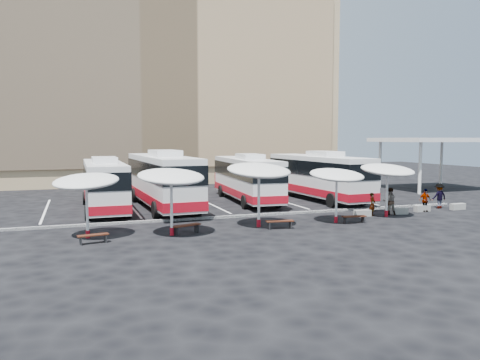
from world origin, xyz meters
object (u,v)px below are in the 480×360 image
object	(u,v)px
bus_0	(104,183)
wood_bench_3	(354,218)
bus_1	(162,178)
passenger_0	(372,204)
sunshade_1	(171,177)
wood_bench_0	(93,237)
conc_bench_3	(458,207)
sunshade_2	(259,171)
passenger_3	(439,196)
wood_bench_1	(187,227)
wood_bench_2	(280,222)
passenger_2	(425,200)
conc_bench_0	(362,213)
sunshade_0	(86,181)
passenger_1	(390,201)
conc_bench_2	(422,208)
bus_3	(318,175)
bus_2	(246,177)
sunshade_3	(337,175)
sunshade_4	(387,170)

from	to	relation	value
bus_0	wood_bench_3	bearing A→B (deg)	-36.70
bus_1	passenger_0	world-z (taller)	bus_1
sunshade_1	wood_bench_0	distance (m)	4.90
sunshade_1	conc_bench_3	bearing A→B (deg)	5.58
sunshade_2	wood_bench_0	xyz separation A→B (m)	(-9.20, -1.34, -2.92)
bus_1	sunshade_1	xyz separation A→B (m)	(-1.30, -10.12, 0.91)
bus_1	passenger_3	world-z (taller)	bus_1
sunshade_1	wood_bench_1	distance (m)	2.85
sunshade_1	wood_bench_1	xyz separation A→B (m)	(0.84, 0.16, -2.72)
wood_bench_0	passenger_3	xyz separation A→B (m)	(24.36, 3.67, 0.57)
wood_bench_2	passenger_2	world-z (taller)	passenger_2
conc_bench_0	passenger_0	size ratio (longest dim) A/B	0.74
sunshade_0	sunshade_1	xyz separation A→B (m)	(4.21, -0.80, 0.18)
wood_bench_3	passenger_1	distance (m)	4.49
conc_bench_2	passenger_2	distance (m)	0.60
wood_bench_3	passenger_0	size ratio (longest dim) A/B	0.99
bus_3	wood_bench_1	distance (m)	17.07
wood_bench_1	wood_bench_3	xyz separation A→B (m)	(10.26, -0.29, -0.03)
bus_2	wood_bench_1	bearing A→B (deg)	-119.67
sunshade_0	passenger_3	distance (m)	24.76
passenger_1	passenger_2	distance (m)	3.20
bus_2	conc_bench_0	size ratio (longest dim) A/B	11.04
sunshade_2	passenger_1	xyz separation A→B (m)	(9.91, 1.08, -2.35)
sunshade_3	sunshade_0	bearing A→B (deg)	178.32
wood_bench_0	conc_bench_2	bearing A→B (deg)	7.42
conc_bench_2	passenger_0	distance (m)	4.46
bus_3	passenger_1	xyz separation A→B (m)	(0.73, -8.61, -1.18)
wood_bench_1	passenger_2	distance (m)	17.58
bus_1	conc_bench_3	size ratio (longest dim) A/B	11.64
wood_bench_3	conc_bench_3	xyz separation A→B (m)	(10.14, 2.21, -0.13)
bus_1	sunshade_2	distance (m)	10.27
bus_3	wood_bench_2	xyz separation A→B (m)	(-8.29, -10.67, -1.73)
sunshade_1	passenger_2	distance (m)	18.56
wood_bench_1	wood_bench_2	xyz separation A→B (m)	(5.27, -0.45, -0.01)
bus_3	conc_bench_3	distance (m)	10.92
sunshade_3	sunshade_4	size ratio (longest dim) A/B	0.93
passenger_2	sunshade_2	bearing A→B (deg)	-169.46
wood_bench_0	wood_bench_3	bearing A→B (deg)	1.99
sunshade_2	conc_bench_2	size ratio (longest dim) A/B	3.38
conc_bench_3	wood_bench_2	bearing A→B (deg)	-171.12
conc_bench_3	passenger_1	xyz separation A→B (m)	(-6.11, -0.31, 0.69)
sunshade_1	passenger_3	size ratio (longest dim) A/B	2.24
conc_bench_2	passenger_1	distance (m)	3.19
bus_3	wood_bench_0	distance (m)	21.52
conc_bench_2	wood_bench_0	bearing A→B (deg)	-172.58
wood_bench_0	wood_bench_1	xyz separation A→B (m)	(4.83, 0.82, 0.03)
bus_3	wood_bench_3	distance (m)	11.16
passenger_0	passenger_3	distance (m)	6.69
sunshade_1	passenger_0	distance (m)	14.11
bus_3	passenger_3	distance (m)	9.56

